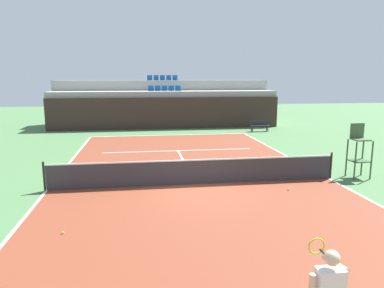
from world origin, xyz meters
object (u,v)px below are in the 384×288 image
Objects in this scene: umpire_chair at (359,149)px; tennis_ball_0 at (288,189)px; tennis_ball_1 at (63,233)px; tennis_net at (196,172)px; player_bench at (259,125)px.

tennis_ball_0 is (-3.50, -1.28, -1.14)m from umpire_chair.
tennis_ball_0 is 1.00× the size of tennis_ball_1.
tennis_net is at bearing 159.00° from tennis_ball_0.
tennis_net is 14.55m from player_bench.
umpire_chair is at bearing 20.15° from tennis_ball_0.
umpire_chair is at bearing -90.90° from player_bench.
tennis_net is 5.65m from tennis_ball_1.
umpire_chair is 3.90m from tennis_ball_0.
player_bench reaches higher than tennis_ball_1.
tennis_ball_0 and tennis_ball_1 have the same top height.
player_bench is (6.90, 12.81, -0.00)m from tennis_net.
umpire_chair reaches higher than tennis_ball_0.
tennis_net reaches higher than player_bench.
player_bench is 22.73× the size of tennis_ball_1.
umpire_chair is (6.70, 0.06, 0.68)m from tennis_net.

